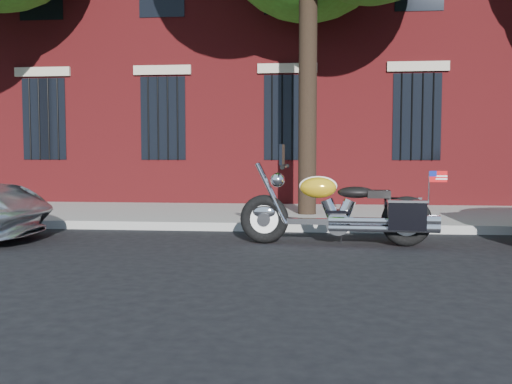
# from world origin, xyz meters

# --- Properties ---
(ground) EXTENTS (120.00, 120.00, 0.00)m
(ground) POSITION_xyz_m (0.00, 0.00, 0.00)
(ground) COLOR black
(ground) RESTS_ON ground
(curb) EXTENTS (40.00, 0.16, 0.15)m
(curb) POSITION_xyz_m (0.00, 1.38, 0.07)
(curb) COLOR gray
(curb) RESTS_ON ground
(sidewalk) EXTENTS (40.00, 3.60, 0.15)m
(sidewalk) POSITION_xyz_m (0.00, 3.26, 0.07)
(sidewalk) COLOR gray
(sidewalk) RESTS_ON ground
(building) EXTENTS (26.00, 10.08, 12.00)m
(building) POSITION_xyz_m (0.00, 10.06, 6.00)
(building) COLOR maroon
(building) RESTS_ON ground
(motorcycle) EXTENTS (2.95, 0.88, 1.49)m
(motorcycle) POSITION_xyz_m (1.08, -0.03, 0.51)
(motorcycle) COLOR black
(motorcycle) RESTS_ON ground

